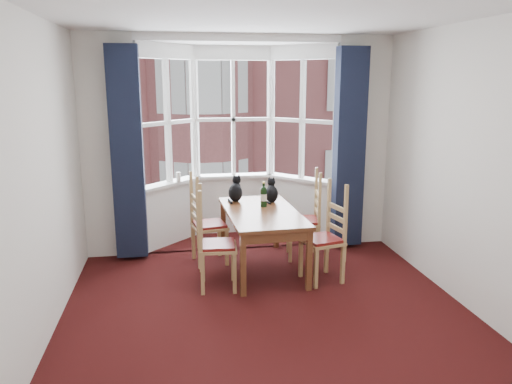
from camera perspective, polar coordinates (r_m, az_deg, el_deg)
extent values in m
plane|color=black|center=(4.81, 2.00, -15.13)|extent=(4.50, 4.50, 0.00)
plane|color=white|center=(4.28, 2.31, 20.12)|extent=(4.50, 4.50, 0.00)
plane|color=silver|center=(4.40, -24.31, 0.45)|extent=(0.00, 4.50, 4.50)
plane|color=silver|center=(5.12, 24.67, 2.03)|extent=(0.00, 4.50, 4.50)
plane|color=silver|center=(2.26, 13.74, -9.96)|extent=(4.00, 0.00, 4.00)
cube|color=silver|center=(6.52, -16.40, 4.81)|extent=(0.70, 0.12, 2.80)
cube|color=silver|center=(6.93, 11.89, 5.52)|extent=(0.70, 0.12, 2.80)
cube|color=#161D33|center=(6.32, -14.49, 4.23)|extent=(0.38, 0.22, 2.60)
cube|color=#161D33|center=(6.69, 10.58, 4.89)|extent=(0.38, 0.22, 2.60)
cube|color=brown|center=(5.91, 0.67, -2.35)|extent=(0.89, 1.57, 0.04)
cube|color=brown|center=(5.29, -1.49, -8.38)|extent=(0.06, 0.06, 0.69)
cube|color=brown|center=(6.63, -3.76, -3.93)|extent=(0.06, 0.06, 0.69)
cube|color=brown|center=(5.45, 6.08, -7.76)|extent=(0.06, 0.06, 0.69)
cube|color=brown|center=(6.76, 2.33, -3.56)|extent=(0.06, 0.06, 0.69)
cube|color=tan|center=(5.46, -4.38, -6.15)|extent=(0.43, 0.45, 0.06)
cube|color=maroon|center=(5.46, -4.38, -6.01)|extent=(0.39, 0.40, 0.03)
cube|color=tan|center=(6.21, -5.34, -3.81)|extent=(0.46, 0.48, 0.06)
cube|color=maroon|center=(6.20, -5.35, -3.67)|extent=(0.42, 0.43, 0.03)
cube|color=tan|center=(5.68, 7.56, -5.47)|extent=(0.48, 0.50, 0.06)
cube|color=maroon|center=(5.68, 7.56, -5.33)|extent=(0.44, 0.45, 0.03)
cube|color=tan|center=(6.38, 5.39, -3.33)|extent=(0.46, 0.48, 0.06)
cube|color=maroon|center=(6.38, 5.39, -3.20)|extent=(0.41, 0.43, 0.03)
ellipsoid|color=black|center=(6.34, -2.37, -0.09)|extent=(0.24, 0.28, 0.23)
sphere|color=black|center=(6.39, -2.23, 1.37)|extent=(0.14, 0.14, 0.11)
cone|color=black|center=(6.38, -2.51, 1.86)|extent=(0.05, 0.05, 0.05)
cone|color=black|center=(6.37, -1.97, 1.84)|extent=(0.05, 0.05, 0.05)
ellipsoid|color=black|center=(6.30, 1.80, -0.23)|extent=(0.19, 0.23, 0.22)
sphere|color=black|center=(6.35, 1.76, 1.13)|extent=(0.11, 0.11, 0.10)
cone|color=black|center=(6.34, 1.51, 1.57)|extent=(0.04, 0.04, 0.05)
cone|color=black|center=(6.34, 2.02, 1.58)|extent=(0.04, 0.04, 0.05)
cylinder|color=black|center=(6.07, 0.88, -0.66)|extent=(0.08, 0.08, 0.22)
sphere|color=black|center=(6.05, 0.88, 0.31)|extent=(0.07, 0.07, 0.07)
cylinder|color=black|center=(6.04, 0.88, 0.70)|extent=(0.03, 0.03, 0.09)
cylinder|color=gold|center=(6.03, 0.88, 1.09)|extent=(0.03, 0.03, 0.02)
cylinder|color=silver|center=(6.07, 0.88, -0.61)|extent=(0.08, 0.08, 0.08)
cylinder|color=white|center=(6.89, -8.86, 1.70)|extent=(0.06, 0.06, 0.13)
plane|color=#333335|center=(37.35, -7.86, 0.08)|extent=(80.00, 80.00, 0.00)
cube|color=#A15453|center=(18.47, -6.82, 8.97)|extent=(18.00, 6.00, 14.00)
cylinder|color=#A15453|center=(15.48, -6.28, 8.22)|extent=(3.20, 3.20, 14.00)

